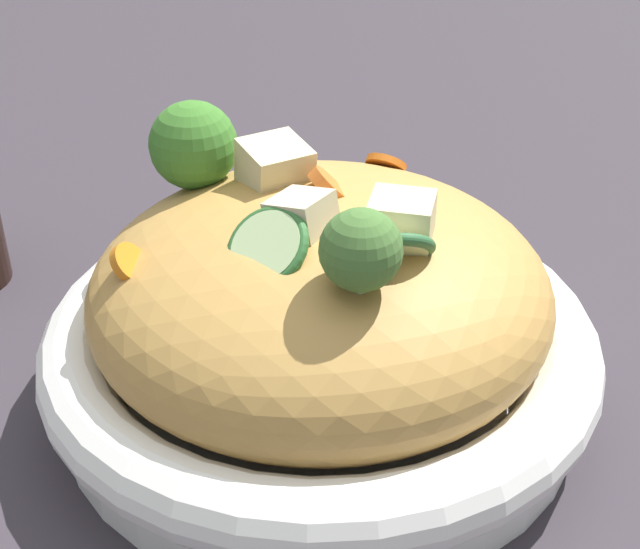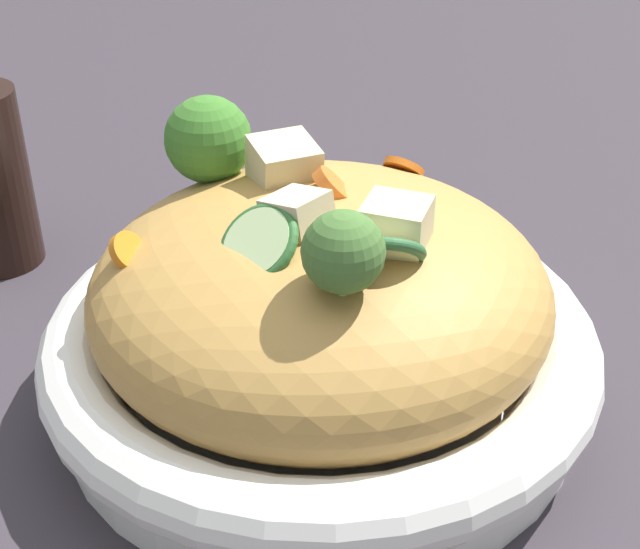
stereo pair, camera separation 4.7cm
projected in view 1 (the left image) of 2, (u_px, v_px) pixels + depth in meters
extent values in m
plane|color=#332C33|center=(320.00, 392.00, 0.51)|extent=(3.00, 3.00, 0.00)
cylinder|color=white|center=(320.00, 380.00, 0.51)|extent=(0.28, 0.28, 0.02)
torus|color=white|center=(320.00, 339.00, 0.49)|extent=(0.30, 0.30, 0.04)
ellipsoid|color=#B58641|center=(320.00, 291.00, 0.48)|extent=(0.24, 0.24, 0.10)
torus|color=#AD8F3A|center=(270.00, 241.00, 0.45)|extent=(0.05, 0.05, 0.02)
torus|color=#BE8846|center=(279.00, 208.00, 0.47)|extent=(0.06, 0.06, 0.02)
cone|color=#A0B76F|center=(195.00, 189.00, 0.53)|extent=(0.02, 0.02, 0.02)
sphere|color=#446E2B|center=(192.00, 155.00, 0.52)|extent=(0.04, 0.04, 0.04)
cone|color=#99BE75|center=(360.00, 294.00, 0.40)|extent=(0.02, 0.02, 0.02)
sphere|color=#456F32|center=(361.00, 250.00, 0.39)|extent=(0.04, 0.04, 0.04)
cone|color=#98C470|center=(197.00, 188.00, 0.51)|extent=(0.02, 0.03, 0.02)
sphere|color=#3B7528|center=(193.00, 145.00, 0.49)|extent=(0.06, 0.06, 0.05)
cylinder|color=orange|center=(328.00, 186.00, 0.46)|extent=(0.03, 0.03, 0.02)
cylinder|color=orange|center=(129.00, 263.00, 0.44)|extent=(0.03, 0.03, 0.02)
cylinder|color=orange|center=(386.00, 164.00, 0.53)|extent=(0.03, 0.03, 0.02)
cylinder|color=#C2E19A|center=(267.00, 247.00, 0.42)|extent=(0.04, 0.04, 0.03)
torus|color=#316830|center=(267.00, 247.00, 0.42)|extent=(0.05, 0.05, 0.03)
cylinder|color=beige|center=(394.00, 248.00, 0.42)|extent=(0.04, 0.04, 0.03)
torus|color=#2E5F34|center=(394.00, 248.00, 0.42)|extent=(0.05, 0.05, 0.03)
cube|color=beige|center=(272.00, 169.00, 0.48)|extent=(0.03, 0.04, 0.03)
cube|color=beige|center=(401.00, 223.00, 0.43)|extent=(0.04, 0.04, 0.03)
cube|color=beige|center=(302.00, 216.00, 0.43)|extent=(0.04, 0.04, 0.02)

